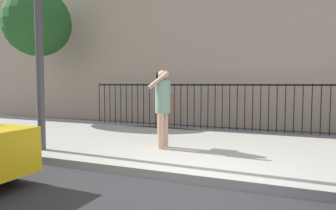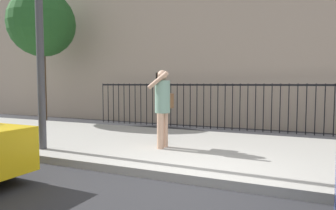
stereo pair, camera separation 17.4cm
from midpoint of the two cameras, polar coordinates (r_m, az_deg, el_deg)
name	(u,v)px [view 1 (the left image)]	position (r m, az deg, el deg)	size (l,w,h in m)	color
ground_plane	(196,185)	(4.92, 4.26, -14.82)	(60.00, 60.00, 0.00)	#28282B
sidewalk	(225,151)	(6.94, 10.06, -8.62)	(28.00, 4.40, 0.15)	#9E9B93
building_facade	(259,8)	(13.36, 16.48, 17.14)	(28.00, 4.00, 9.31)	tan
iron_fence	(249,101)	(10.44, 14.55, 0.78)	(12.03, 0.04, 1.60)	black
pedestrian_on_phone	(163,103)	(6.74, -1.63, 0.41)	(0.51, 0.66, 1.74)	tan
street_tree_near	(37,23)	(13.22, -23.83, 13.95)	(2.60, 2.60, 5.26)	#4C3823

